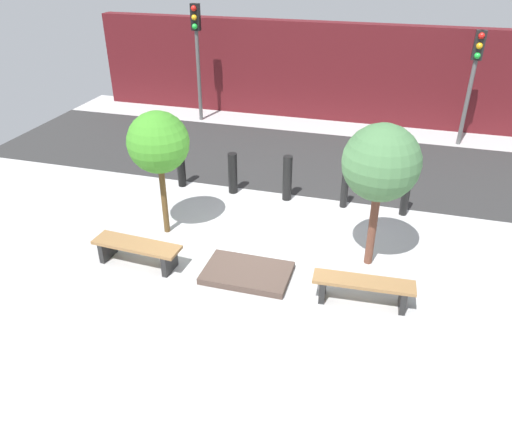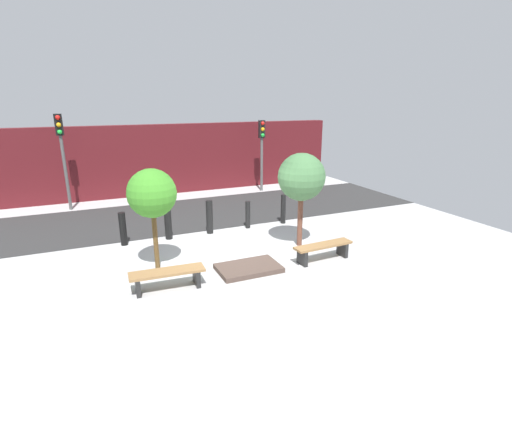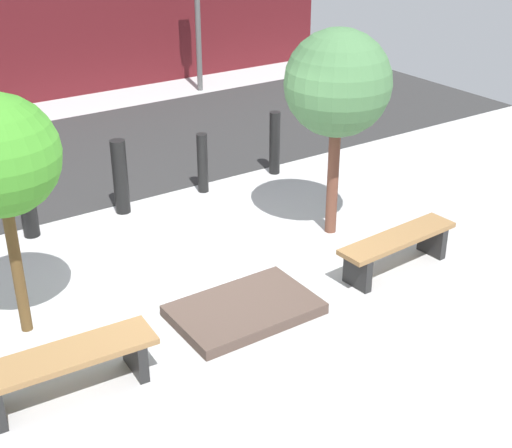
% 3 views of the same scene
% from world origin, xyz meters
% --- Properties ---
extents(ground_plane, '(18.00, 18.00, 0.00)m').
position_xyz_m(ground_plane, '(0.00, 0.00, 0.00)').
color(ground_plane, '#ACACAC').
extents(road_strip, '(18.00, 4.42, 0.01)m').
position_xyz_m(road_strip, '(0.00, 4.78, 0.01)').
color(road_strip, '#2C2C2C').
rests_on(road_strip, ground).
extents(building_facade, '(16.20, 0.50, 3.09)m').
position_xyz_m(building_facade, '(0.00, 8.64, 1.54)').
color(building_facade, '#511419').
rests_on(building_facade, ground).
extents(bench_left, '(1.72, 0.56, 0.46)m').
position_xyz_m(bench_left, '(-2.10, -1.09, 0.33)').
color(bench_left, black).
rests_on(bench_left, ground).
extents(bench_right, '(1.71, 0.49, 0.47)m').
position_xyz_m(bench_right, '(2.10, -1.09, 0.33)').
color(bench_right, black).
rests_on(bench_right, ground).
extents(planter_bed, '(1.58, 1.02, 0.13)m').
position_xyz_m(planter_bed, '(0.00, -0.89, 0.06)').
color(planter_bed, '#4B3B33').
rests_on(planter_bed, ground).
extents(tree_behind_left_bench, '(1.21, 1.21, 2.59)m').
position_xyz_m(tree_behind_left_bench, '(-2.10, 0.17, 1.97)').
color(tree_behind_left_bench, brown).
rests_on(tree_behind_left_bench, ground).
extents(tree_behind_right_bench, '(1.36, 1.36, 2.74)m').
position_xyz_m(tree_behind_right_bench, '(2.10, 0.17, 2.04)').
color(tree_behind_right_bench, brown).
rests_on(tree_behind_right_bench, ground).
extents(bollard_far_left, '(0.20, 0.20, 1.00)m').
position_xyz_m(bollard_far_left, '(-2.68, 2.32, 0.50)').
color(bollard_far_left, black).
rests_on(bollard_far_left, ground).
extents(bollard_left, '(0.22, 0.22, 1.01)m').
position_xyz_m(bollard_left, '(-1.34, 2.32, 0.50)').
color(bollard_left, black).
rests_on(bollard_left, ground).
extents(bollard_center, '(0.22, 0.22, 1.09)m').
position_xyz_m(bollard_center, '(0.00, 2.32, 0.54)').
color(bollard_center, black).
rests_on(bollard_center, ground).
extents(bollard_right, '(0.16, 0.16, 0.93)m').
position_xyz_m(bollard_right, '(1.34, 2.32, 0.46)').
color(bollard_right, black).
rests_on(bollard_right, ground).
extents(bollard_far_right, '(0.17, 0.17, 1.03)m').
position_xyz_m(bollard_far_right, '(2.68, 2.32, 0.51)').
color(bollard_far_right, black).
rests_on(bollard_far_right, ground).
extents(traffic_light_west, '(0.28, 0.27, 3.64)m').
position_xyz_m(traffic_light_west, '(-4.13, 7.27, 2.52)').
color(traffic_light_west, '#515151').
rests_on(traffic_light_west, ground).
extents(traffic_light_mid_west, '(0.28, 0.27, 3.23)m').
position_xyz_m(traffic_light_mid_west, '(4.13, 7.27, 2.25)').
color(traffic_light_mid_west, '#565656').
rests_on(traffic_light_mid_west, ground).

